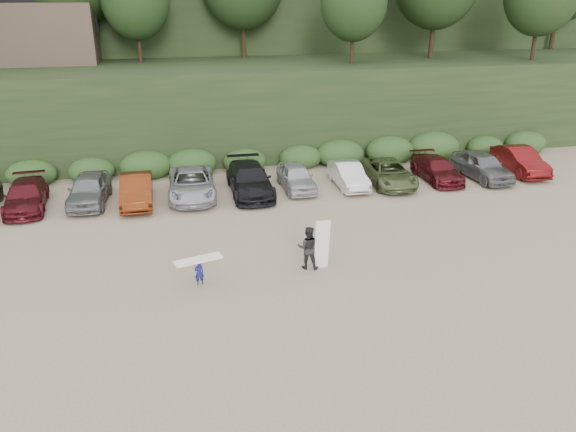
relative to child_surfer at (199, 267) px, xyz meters
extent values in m
plane|color=tan|center=(3.03, 0.11, -0.76)|extent=(120.00, 120.00, 0.00)
cube|color=black|center=(3.03, 22.11, 2.24)|extent=(80.00, 14.00, 6.00)
cube|color=black|center=(3.03, 40.11, 7.24)|extent=(90.00, 30.00, 16.00)
cube|color=#2B491E|center=(2.48, 14.61, -0.16)|extent=(46.20, 2.00, 1.20)
cube|color=brown|center=(-8.97, 24.11, 7.24)|extent=(8.00, 6.00, 4.00)
imported|color=#521219|center=(-8.27, 10.31, -0.05)|extent=(2.37, 5.04, 1.42)
imported|color=slate|center=(-5.10, 10.41, 0.05)|extent=(2.25, 4.89, 1.62)
imported|color=maroon|center=(-2.60, 9.84, 0.02)|extent=(1.65, 4.71, 1.55)
imported|color=#AAABB1|center=(0.37, 10.26, 0.00)|extent=(2.75, 5.58, 1.52)
imported|color=black|center=(3.61, 10.10, 0.05)|extent=(2.32, 5.62, 1.63)
imported|color=#B8B7BD|center=(6.35, 10.31, -0.03)|extent=(1.76, 4.31, 1.46)
imported|color=silver|center=(9.43, 10.06, -0.06)|extent=(1.53, 4.26, 1.40)
imported|color=#556339|center=(11.90, 9.96, -0.05)|extent=(2.60, 5.19, 1.41)
imported|color=#511217|center=(15.06, 10.06, -0.08)|extent=(1.91, 4.69, 1.36)
imported|color=slate|center=(17.89, 9.72, 0.06)|extent=(2.24, 4.91, 1.63)
imported|color=#610E10|center=(20.81, 10.25, 0.04)|extent=(2.03, 4.97, 1.60)
imported|color=navy|center=(0.00, 0.00, -0.25)|extent=(0.40, 0.29, 1.02)
cube|color=white|center=(0.00, 0.00, 0.32)|extent=(1.93, 1.01, 0.07)
imported|color=black|center=(4.51, 0.45, 0.16)|extent=(1.07, 0.95, 1.85)
cube|color=white|center=(5.04, 0.27, 0.33)|extent=(0.62, 0.33, 2.17)
camera|label=1|loc=(-0.87, -19.75, 9.99)|focal=35.00mm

